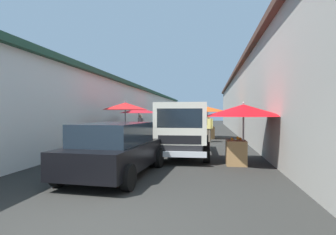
{
  "coord_description": "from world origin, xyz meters",
  "views": [
    {
      "loc": [
        -3.57,
        -1.78,
        1.72
      ],
      "look_at": [
        12.67,
        0.78,
        1.45
      ],
      "focal_mm": 28.76,
      "sensor_mm": 36.0,
      "label": 1
    }
  ],
  "objects_px": {
    "delivery_truck": "(183,131)",
    "fruit_stall_far_right": "(243,116)",
    "parked_scooter": "(115,137)",
    "fruit_stall_far_left": "(125,114)",
    "hatchback_car": "(116,149)",
    "vendor_by_crates": "(209,126)",
    "vendor_in_shade": "(141,125)",
    "fruit_stall_near_left": "(208,113)",
    "fruit_stall_mid_lane": "(139,116)",
    "fruit_stall_near_right": "(169,114)"
  },
  "relations": [
    {
      "from": "fruit_stall_near_left",
      "to": "hatchback_car",
      "type": "distance_m",
      "value": 11.69
    },
    {
      "from": "parked_scooter",
      "to": "fruit_stall_near_right",
      "type": "bearing_deg",
      "value": -11.95
    },
    {
      "from": "fruit_stall_far_right",
      "to": "fruit_stall_near_left",
      "type": "distance_m",
      "value": 9.32
    },
    {
      "from": "fruit_stall_near_right",
      "to": "vendor_in_shade",
      "type": "height_order",
      "value": "fruit_stall_near_right"
    },
    {
      "from": "fruit_stall_mid_lane",
      "to": "parked_scooter",
      "type": "height_order",
      "value": "fruit_stall_mid_lane"
    },
    {
      "from": "fruit_stall_far_right",
      "to": "fruit_stall_near_left",
      "type": "height_order",
      "value": "fruit_stall_near_left"
    },
    {
      "from": "fruit_stall_far_left",
      "to": "vendor_by_crates",
      "type": "xyz_separation_m",
      "value": [
        3.82,
        -3.88,
        -0.75
      ]
    },
    {
      "from": "fruit_stall_near_left",
      "to": "parked_scooter",
      "type": "distance_m",
      "value": 6.92
    },
    {
      "from": "delivery_truck",
      "to": "parked_scooter",
      "type": "xyz_separation_m",
      "value": [
        3.66,
        4.03,
        -0.59
      ]
    },
    {
      "from": "delivery_truck",
      "to": "fruit_stall_near_left",
      "type": "bearing_deg",
      "value": -5.91
    },
    {
      "from": "fruit_stall_mid_lane",
      "to": "delivery_truck",
      "type": "bearing_deg",
      "value": -148.86
    },
    {
      "from": "fruit_stall_mid_lane",
      "to": "fruit_stall_far_right",
      "type": "bearing_deg",
      "value": -139.09
    },
    {
      "from": "fruit_stall_mid_lane",
      "to": "hatchback_car",
      "type": "height_order",
      "value": "fruit_stall_mid_lane"
    },
    {
      "from": "fruit_stall_far_right",
      "to": "fruit_stall_near_right",
      "type": "bearing_deg",
      "value": 19.54
    },
    {
      "from": "fruit_stall_far_right",
      "to": "vendor_by_crates",
      "type": "bearing_deg",
      "value": 9.67
    },
    {
      "from": "fruit_stall_near_left",
      "to": "fruit_stall_mid_lane",
      "type": "bearing_deg",
      "value": 129.85
    },
    {
      "from": "delivery_truck",
      "to": "vendor_in_shade",
      "type": "xyz_separation_m",
      "value": [
        6.54,
        3.36,
        -0.09
      ]
    },
    {
      "from": "fruit_stall_near_left",
      "to": "parked_scooter",
      "type": "height_order",
      "value": "fruit_stall_near_left"
    },
    {
      "from": "fruit_stall_far_left",
      "to": "hatchback_car",
      "type": "xyz_separation_m",
      "value": [
        -5.11,
        -1.42,
        -0.94
      ]
    },
    {
      "from": "fruit_stall_near_left",
      "to": "fruit_stall_far_left",
      "type": "xyz_separation_m",
      "value": [
        -6.29,
        3.83,
        -0.02
      ]
    },
    {
      "from": "fruit_stall_far_left",
      "to": "hatchback_car",
      "type": "relative_size",
      "value": 0.57
    },
    {
      "from": "fruit_stall_mid_lane",
      "to": "vendor_by_crates",
      "type": "distance_m",
      "value": 4.13
    },
    {
      "from": "fruit_stall_mid_lane",
      "to": "parked_scooter",
      "type": "relative_size",
      "value": 1.42
    },
    {
      "from": "fruit_stall_far_right",
      "to": "vendor_by_crates",
      "type": "height_order",
      "value": "fruit_stall_far_right"
    },
    {
      "from": "fruit_stall_far_right",
      "to": "parked_scooter",
      "type": "height_order",
      "value": "fruit_stall_far_right"
    },
    {
      "from": "fruit_stall_far_right",
      "to": "hatchback_car",
      "type": "height_order",
      "value": "fruit_stall_far_right"
    },
    {
      "from": "vendor_in_shade",
      "to": "hatchback_car",
      "type": "bearing_deg",
      "value": -169.23
    },
    {
      "from": "fruit_stall_far_right",
      "to": "parked_scooter",
      "type": "xyz_separation_m",
      "value": [
        4.52,
        6.11,
        -1.19
      ]
    },
    {
      "from": "fruit_stall_far_left",
      "to": "fruit_stall_near_right",
      "type": "relative_size",
      "value": 0.96
    },
    {
      "from": "fruit_stall_far_left",
      "to": "parked_scooter",
      "type": "bearing_deg",
      "value": 34.36
    },
    {
      "from": "fruit_stall_near_left",
      "to": "parked_scooter",
      "type": "bearing_deg",
      "value": 133.94
    },
    {
      "from": "fruit_stall_near_left",
      "to": "fruit_stall_mid_lane",
      "type": "relative_size",
      "value": 1.2
    },
    {
      "from": "parked_scooter",
      "to": "delivery_truck",
      "type": "bearing_deg",
      "value": -132.26
    },
    {
      "from": "fruit_stall_far_right",
      "to": "vendor_in_shade",
      "type": "xyz_separation_m",
      "value": [
        7.39,
        5.44,
        -0.69
      ]
    },
    {
      "from": "fruit_stall_near_left",
      "to": "vendor_in_shade",
      "type": "distance_m",
      "value": 4.67
    },
    {
      "from": "fruit_stall_near_right",
      "to": "vendor_in_shade",
      "type": "bearing_deg",
      "value": 168.73
    },
    {
      "from": "vendor_by_crates",
      "to": "parked_scooter",
      "type": "xyz_separation_m",
      "value": [
        -2.25,
        4.95,
        -0.49
      ]
    },
    {
      "from": "fruit_stall_near_left",
      "to": "vendor_by_crates",
      "type": "relative_size",
      "value": 1.73
    },
    {
      "from": "fruit_stall_far_right",
      "to": "fruit_stall_far_left",
      "type": "relative_size",
      "value": 1.15
    },
    {
      "from": "fruit_stall_mid_lane",
      "to": "hatchback_car",
      "type": "xyz_separation_m",
      "value": [
        -8.11,
        -1.53,
        -0.83
      ]
    },
    {
      "from": "fruit_stall_far_right",
      "to": "fruit_stall_near_right",
      "type": "relative_size",
      "value": 1.11
    },
    {
      "from": "fruit_stall_near_right",
      "to": "vendor_by_crates",
      "type": "xyz_separation_m",
      "value": [
        -5.7,
        -3.27,
        -0.73
      ]
    },
    {
      "from": "fruit_stall_mid_lane",
      "to": "hatchback_car",
      "type": "distance_m",
      "value": 8.29
    },
    {
      "from": "delivery_truck",
      "to": "fruit_stall_far_right",
      "type": "bearing_deg",
      "value": -112.39
    },
    {
      "from": "vendor_in_shade",
      "to": "fruit_stall_near_left",
      "type": "bearing_deg",
      "value": -66.42
    },
    {
      "from": "vendor_by_crates",
      "to": "vendor_in_shade",
      "type": "bearing_deg",
      "value": 81.7
    },
    {
      "from": "fruit_stall_far_left",
      "to": "parked_scooter",
      "type": "xyz_separation_m",
      "value": [
        1.57,
        1.07,
        -1.23
      ]
    },
    {
      "from": "fruit_stall_mid_lane",
      "to": "fruit_stall_near_right",
      "type": "distance_m",
      "value": 6.57
    },
    {
      "from": "vendor_in_shade",
      "to": "fruit_stall_near_right",
      "type": "bearing_deg",
      "value": -11.27
    },
    {
      "from": "fruit_stall_mid_lane",
      "to": "fruit_stall_near_right",
      "type": "xyz_separation_m",
      "value": [
        6.52,
        -0.73,
        0.09
      ]
    }
  ]
}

